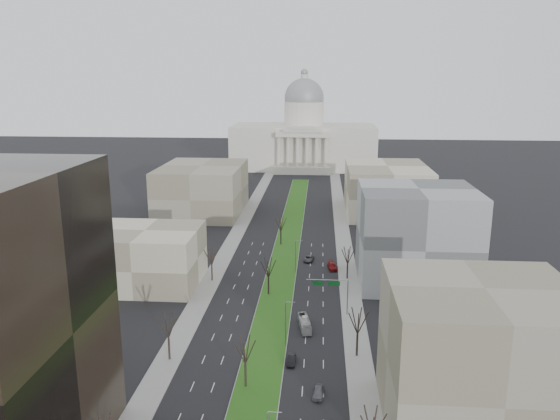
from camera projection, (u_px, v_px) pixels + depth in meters
The scene contains 25 objects.
ground at pixel (287, 245), 168.72m from camera, with size 600.00×600.00×0.00m, color black.
median at pixel (287, 246), 167.71m from camera, with size 8.00×222.03×0.20m.
sidewalk_left at pixel (216, 271), 145.76m from camera, with size 5.00×330.00×0.15m, color gray.
sidewalk_right at pixel (348, 275), 143.21m from camera, with size 5.00×330.00×0.15m, color gray.
capitol at pixel (304, 139), 309.74m from camera, with size 80.00×46.00×55.00m.
building_beige_left at pixel (146, 257), 135.56m from camera, with size 26.00×22.00×14.00m, color gray.
building_tan_right at pixel (478, 360), 78.46m from camera, with size 26.00×24.00×22.00m, color gray.
building_grey_right at pixel (416, 236), 136.27m from camera, with size 28.00×26.00×24.00m, color slate.
building_far_left at pixel (202, 189), 207.88m from camera, with size 30.00×40.00×18.00m, color gray.
building_far_right at pixel (386, 189), 207.62m from camera, with size 30.00×40.00×18.00m, color gray.
tree_left_mid at pixel (168, 325), 98.57m from camera, with size 5.40×5.40×9.72m.
tree_left_far at pixel (211, 255), 137.35m from camera, with size 5.28×5.28×9.50m.
tree_right_mid at pixel (358, 321), 99.90m from camera, with size 5.52×5.52×9.94m.
tree_right_far at pixel (348, 255), 138.79m from camera, with size 5.04×5.04×9.07m.
tree_median_a at pixel (245, 349), 89.71m from camera, with size 5.40×5.40×9.72m.
tree_median_b at pixel (268, 267), 128.46m from camera, with size 5.40×5.40×9.72m.
tree_median_c at pixel (281, 223), 167.20m from camera, with size 5.40×5.40×9.72m.
streetlamp_median_b at pixel (286, 323), 104.34m from camera, with size 1.90×0.20×9.16m.
streetlamp_median_c at pixel (296, 256), 143.09m from camera, with size 1.90×0.20×9.16m.
mast_arm_signs at pixel (335, 288), 117.88m from camera, with size 9.12×0.24×8.09m.
car_grey_near at pixel (318, 392), 88.69m from camera, with size 1.71×4.24×1.44m, color #54555D.
car_black at pixel (291, 360), 98.84m from camera, with size 1.47×4.21×1.39m, color black.
car_red at pixel (332, 266), 147.36m from camera, with size 2.24×5.50×1.60m, color maroon.
car_grey_far at pixel (309, 258), 153.86m from camera, with size 2.41×5.23×1.45m, color #414347.
box_van at pixel (305, 323), 112.42m from camera, with size 1.91×8.16×2.27m, color silver.
Camera 1 is at (9.86, -41.04, 50.58)m, focal length 35.00 mm.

